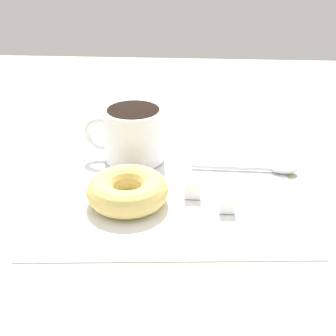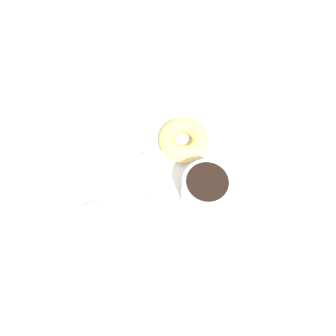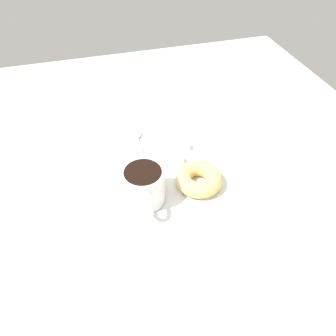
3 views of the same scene
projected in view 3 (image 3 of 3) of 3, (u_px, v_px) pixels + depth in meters
The scene contains 7 objects.
ground_plane at pixel (153, 174), 72.53cm from camera, with size 120.00×120.00×2.00cm, color beige.
napkin at pixel (168, 175), 70.65cm from camera, with size 31.76×31.76×0.30cm, color white.
coffee_cup at pixel (144, 186), 62.92cm from camera, with size 11.26×8.32×7.47cm.
donut at pixel (199, 179), 67.34cm from camera, with size 9.74×9.74×3.29cm, color #E5C66B.
spoon at pixel (138, 139), 78.71cm from camera, with size 14.37×2.46×0.90cm.
sugar_cube at pixel (178, 159), 72.70cm from camera, with size 1.96×1.96×1.96cm, color white.
sugar_cube_extra at pixel (185, 146), 76.15cm from camera, with size 1.83×1.83×1.83cm, color white.
Camera 3 is at (50.37, -10.78, 50.20)cm, focal length 35.00 mm.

